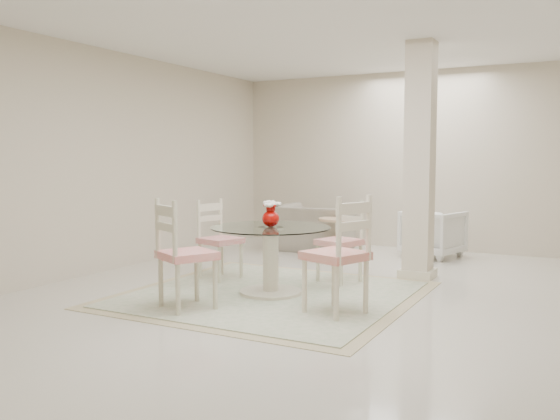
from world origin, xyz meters
The scene contains 13 objects.
ground centered at (0.00, 0.00, 0.00)m, with size 7.00×7.00×0.00m, color beige.
room_shell centered at (0.00, 0.00, 1.86)m, with size 6.02×7.02×2.71m.
column centered at (0.50, 1.30, 1.35)m, with size 0.30×0.30×2.70m, color beige.
area_rug centered at (-0.58, -0.27, 0.01)m, with size 2.80×2.80×0.02m.
dining_table centered at (-0.58, -0.27, 0.35)m, with size 1.21×1.21×0.70m.
red_vase centered at (-0.58, -0.27, 0.83)m, with size 0.20×0.19×0.27m.
dining_chair_east centered at (0.35, -0.69, 0.62)m, with size 0.60×0.60×1.17m.
dining_chair_north centered at (-0.17, 0.65, 0.53)m, with size 0.51×0.51×1.02m.
dining_chair_west centered at (-1.51, 0.13, 0.53)m, with size 0.49×0.49×1.00m.
dining_chair_south centered at (-1.01, -1.20, 0.59)m, with size 0.61×0.61×1.12m.
recliner_taupe centered at (-1.40, 2.63, 0.34)m, with size 1.05×0.92×0.68m, color #9E9383.
armchair_white centered at (0.31, 2.84, 0.33)m, with size 0.71×0.73×0.66m, color silver.
side_table centered at (-0.81, 2.05, 0.26)m, with size 0.54×0.54×0.56m.
Camera 1 is at (2.26, -5.46, 1.38)m, focal length 38.00 mm.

